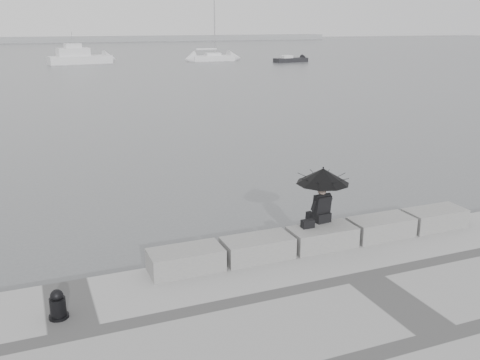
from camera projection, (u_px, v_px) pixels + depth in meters
name	position (u px, v px, depth m)	size (l,w,h in m)	color
ground	(312.00, 259.00, 13.42)	(360.00, 360.00, 0.00)	#4F5255
stone_block_far_left	(186.00, 260.00, 11.58)	(1.60, 0.80, 0.50)	slate
stone_block_left	(257.00, 248.00, 12.20)	(1.60, 0.80, 0.50)	slate
stone_block_centre	(322.00, 237.00, 12.81)	(1.60, 0.80, 0.50)	slate
stone_block_right	(381.00, 227.00, 13.43)	(1.60, 0.80, 0.50)	slate
stone_block_far_right	(435.00, 218.00, 14.04)	(1.60, 0.80, 0.50)	slate
seated_person	(323.00, 181.00, 12.85)	(1.30, 1.30, 1.39)	black
bag	(308.00, 224.00, 12.71)	(0.30, 0.17, 0.19)	black
mooring_bollard	(58.00, 306.00, 9.73)	(0.36, 0.36, 0.57)	black
distant_landmass	(9.00, 40.00, 147.42)	(180.00, 8.00, 2.80)	gray
sailboat_right	(213.00, 57.00, 80.96)	(6.42, 2.41, 12.90)	silver
motor_cruiser	(80.00, 57.00, 75.28)	(8.89, 3.94, 4.50)	silver
small_motorboat	(291.00, 60.00, 78.59)	(5.45, 2.35, 1.10)	black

